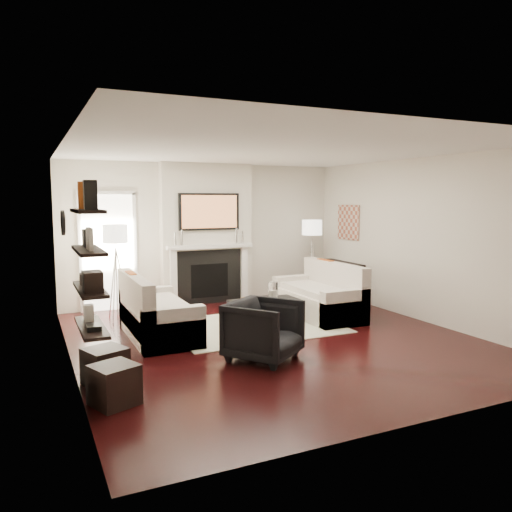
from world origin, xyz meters
name	(u,v)px	position (x,y,z in m)	size (l,w,h in m)	color
room_envelope	(274,246)	(0.00, 0.00, 1.35)	(6.00, 6.00, 6.00)	black
chimney_breast	(207,234)	(0.00, 2.88, 1.35)	(1.80, 0.25, 2.70)	silver
fireplace_surround	(210,277)	(0.00, 2.74, 0.52)	(1.30, 0.02, 1.04)	black
firebox	(210,281)	(0.00, 2.73, 0.45)	(0.75, 0.02, 0.65)	black
mantel_pilaster_l	(174,278)	(-0.72, 2.71, 0.55)	(0.12, 0.08, 1.10)	white
mantel_pilaster_r	(244,273)	(0.72, 2.71, 0.55)	(0.12, 0.08, 1.10)	white
mantel_shelf	(210,246)	(0.00, 2.69, 1.12)	(1.70, 0.18, 0.07)	white
tv_body	(209,212)	(0.00, 2.71, 1.78)	(1.20, 0.06, 0.70)	black
tv_screen	(210,212)	(0.00, 2.68, 1.78)	(1.10, 0.01, 0.62)	#BF723F
candlestick_l_tall	(182,238)	(-0.55, 2.70, 1.30)	(0.04, 0.04, 0.30)	silver
candlestick_l_short	(175,239)	(-0.68, 2.70, 1.27)	(0.04, 0.04, 0.24)	silver
candlestick_r_tall	(236,236)	(0.55, 2.70, 1.30)	(0.04, 0.04, 0.30)	silver
candlestick_r_short	(242,237)	(0.68, 2.70, 1.27)	(0.04, 0.04, 0.24)	silver
hallway_panel	(108,253)	(-1.85, 2.98, 1.05)	(0.90, 0.02, 2.10)	white
door_trim_l	(80,254)	(-2.33, 2.96, 1.05)	(0.06, 0.06, 2.16)	white
door_trim_r	(135,252)	(-1.37, 2.96, 1.05)	(0.06, 0.06, 2.16)	white
door_trim_top	(106,193)	(-1.85, 2.96, 2.13)	(1.02, 0.06, 0.06)	white
rug	(253,326)	(0.03, 0.77, 0.01)	(2.60, 2.00, 0.01)	beige
loveseat_left_base	(159,323)	(-1.47, 0.82, 0.21)	(0.85, 1.80, 0.42)	beige
loveseat_left_back	(136,304)	(-1.81, 0.82, 0.53)	(0.18, 1.80, 0.80)	beige
loveseat_left_arm_n	(174,330)	(-1.47, 0.01, 0.30)	(0.85, 0.18, 0.60)	beige
loveseat_left_arm_s	(147,306)	(-1.47, 1.63, 0.30)	(0.85, 0.18, 0.60)	beige
loveseat_left_cushion	(162,305)	(-1.42, 0.82, 0.47)	(0.63, 1.44, 0.10)	beige
pillow_left_orange	(131,286)	(-1.81, 1.12, 0.73)	(0.10, 0.42, 0.42)	#9C4413
pillow_left_charcoal	(140,294)	(-1.81, 0.52, 0.72)	(0.10, 0.40, 0.40)	black
loveseat_right_base	(318,304)	(1.33, 0.93, 0.21)	(0.85, 1.80, 0.42)	beige
loveseat_right_back	(334,285)	(1.67, 0.93, 0.53)	(0.18, 1.80, 0.80)	beige
loveseat_right_arm_n	(345,309)	(1.33, 0.12, 0.30)	(0.85, 0.18, 0.60)	beige
loveseat_right_arm_s	(295,291)	(1.33, 1.74, 0.30)	(0.85, 0.18, 0.60)	beige
loveseat_right_cushion	(316,290)	(1.28, 0.93, 0.47)	(0.63, 1.44, 0.10)	beige
pillow_right_orange	(325,271)	(1.67, 1.23, 0.73)	(0.10, 0.42, 0.42)	#9C4413
pillow_right_charcoal	(345,276)	(1.67, 0.63, 0.72)	(0.10, 0.40, 0.40)	black
coffee_table	(265,301)	(0.22, 0.73, 0.40)	(1.10, 0.55, 0.04)	black
coffee_leg_nw	(241,320)	(-0.28, 0.51, 0.19)	(0.02, 0.02, 0.38)	silver
coffee_leg_ne	(299,314)	(0.72, 0.51, 0.19)	(0.02, 0.02, 0.38)	silver
coffee_leg_sw	(231,314)	(-0.28, 0.95, 0.19)	(0.02, 0.02, 0.38)	silver
coffee_leg_se	(286,309)	(0.72, 0.95, 0.19)	(0.02, 0.02, 0.38)	silver
hurricane_glass	(273,291)	(0.37, 0.73, 0.56)	(0.16, 0.16, 0.28)	white
hurricane_candle	(273,295)	(0.37, 0.73, 0.50)	(0.10, 0.10, 0.15)	white
copper_bowl	(250,300)	(-0.03, 0.73, 0.45)	(0.30, 0.30, 0.05)	#A8691C
armchair	(264,327)	(-0.53, -0.77, 0.41)	(0.80, 0.75, 0.83)	black
lamp_left_post	(117,285)	(-1.85, 2.14, 0.60)	(0.02, 0.02, 1.20)	silver
lamp_left_shade	(115,234)	(-1.85, 2.14, 1.45)	(0.40, 0.40, 0.30)	white
lamp_left_leg_a	(124,284)	(-1.74, 2.14, 0.60)	(0.02, 0.02, 1.25)	silver
lamp_left_leg_b	(113,284)	(-1.91, 2.23, 0.60)	(0.02, 0.02, 1.25)	silver
lamp_left_leg_c	(114,286)	(-1.91, 2.04, 0.60)	(0.02, 0.02, 1.25)	silver
lamp_right_post	(311,269)	(2.05, 2.34, 0.60)	(0.02, 0.02, 1.20)	silver
lamp_right_shade	(312,227)	(2.05, 2.34, 1.45)	(0.40, 0.40, 0.30)	white
lamp_right_leg_a	(316,269)	(2.16, 2.34, 0.60)	(0.02, 0.02, 1.25)	silver
lamp_right_leg_b	(307,269)	(2.00, 2.43, 0.60)	(0.02, 0.02, 1.25)	silver
lamp_right_leg_c	(312,270)	(1.99, 2.24, 0.60)	(0.02, 0.02, 1.25)	silver
console_top	(340,263)	(2.57, 2.07, 0.73)	(0.35, 1.20, 0.04)	black
console_leg_n	(356,286)	(2.57, 1.52, 0.35)	(0.30, 0.04, 0.71)	black
console_leg_s	(325,277)	(2.57, 2.62, 0.35)	(0.30, 0.04, 0.71)	black
wall_art	(349,222)	(2.73, 2.05, 1.55)	(0.03, 0.70, 0.70)	#A66F53
shelf_bottom	(91,327)	(-2.62, -1.00, 0.70)	(0.25, 1.00, 0.04)	black
shelf_lower	(90,289)	(-2.62, -1.00, 1.10)	(0.25, 1.00, 0.04)	black
shelf_upper	(89,250)	(-2.62, -1.00, 1.50)	(0.25, 1.00, 0.04)	black
shelf_top	(87,211)	(-2.62, -1.00, 1.90)	(0.25, 1.00, 0.04)	black
decor_magfile_a	(90,195)	(-2.62, -1.33, 2.06)	(0.12, 0.10, 0.28)	black
decor_magfile_b	(84,195)	(-2.62, -0.82, 2.06)	(0.12, 0.10, 0.28)	#9C4413
decor_frame_a	(90,239)	(-2.62, -1.13, 1.63)	(0.04, 0.30, 0.22)	white
decor_frame_b	(85,238)	(-2.62, -0.71, 1.61)	(0.04, 0.22, 0.18)	black
decor_wine_rack	(93,281)	(-2.62, -1.24, 1.22)	(0.18, 0.25, 0.20)	black
decor_box_small	(87,279)	(-2.62, -0.79, 1.18)	(0.15, 0.12, 0.12)	black
decor_books	(93,327)	(-2.62, -1.17, 0.74)	(0.14, 0.20, 0.05)	black
decor_box_tall	(89,313)	(-2.62, -0.79, 0.81)	(0.10, 0.10, 0.18)	white
clock_rim	(63,223)	(-2.73, 0.90, 1.70)	(0.34, 0.34, 0.04)	black
clock_face	(65,223)	(-2.71, 0.90, 1.70)	(0.29, 0.29, 0.01)	white
ottoman_near	(105,366)	(-2.47, -0.80, 0.20)	(0.40, 0.40, 0.40)	black
ottoman_far	(114,385)	(-2.47, -1.40, 0.20)	(0.40, 0.40, 0.40)	black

